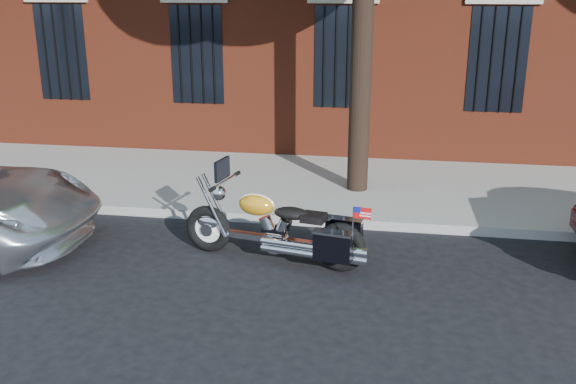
# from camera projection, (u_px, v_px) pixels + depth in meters

# --- Properties ---
(ground) EXTENTS (120.00, 120.00, 0.00)m
(ground) POSITION_uv_depth(u_px,v_px,m) (306.00, 261.00, 8.71)
(ground) COLOR black
(ground) RESTS_ON ground
(curb) EXTENTS (40.00, 0.16, 0.15)m
(curb) POSITION_uv_depth(u_px,v_px,m) (319.00, 221.00, 9.99)
(curb) COLOR gray
(curb) RESTS_ON ground
(sidewalk) EXTENTS (40.00, 3.60, 0.15)m
(sidewalk) POSITION_uv_depth(u_px,v_px,m) (331.00, 185.00, 11.75)
(sidewalk) COLOR gray
(sidewalk) RESTS_ON ground
(motorcycle) EXTENTS (2.61, 1.09, 1.36)m
(motorcycle) POSITION_uv_depth(u_px,v_px,m) (281.00, 231.00, 8.52)
(motorcycle) COLOR black
(motorcycle) RESTS_ON ground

